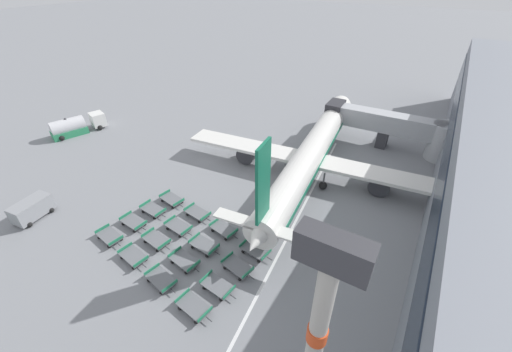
% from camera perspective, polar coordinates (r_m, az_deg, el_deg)
% --- Properties ---
extents(ground_plane, '(500.00, 500.00, 0.00)m').
position_cam_1_polar(ground_plane, '(49.30, -7.90, 3.36)').
color(ground_plane, gray).
extents(jet_bridge, '(20.12, 4.56, 5.97)m').
position_cam_1_polar(jet_bridge, '(54.45, 24.40, 7.95)').
color(jet_bridge, '#B2B5BA').
rests_on(jet_bridge, ground_plane).
extents(airplane, '(36.73, 40.64, 13.05)m').
position_cam_1_polar(airplane, '(44.06, 10.08, 4.13)').
color(airplane, white).
rests_on(airplane, ground_plane).
extents(fuel_tanker_primary, '(5.23, 9.25, 3.23)m').
position_cam_1_polar(fuel_tanker_primary, '(64.11, -30.06, 7.82)').
color(fuel_tanker_primary, white).
rests_on(fuel_tanker_primary, ground_plane).
extents(service_van, '(2.94, 4.51, 2.28)m').
position_cam_1_polar(service_van, '(45.10, -35.61, -4.87)').
color(service_van, gray).
rests_on(service_van, ground_plane).
extents(baggage_dolly_row_near_col_a, '(3.74, 2.11, 0.92)m').
position_cam_1_polar(baggage_dolly_row_near_col_a, '(37.97, -25.08, -9.88)').
color(baggage_dolly_row_near_col_a, slate).
rests_on(baggage_dolly_row_near_col_a, ground_plane).
extents(baggage_dolly_row_near_col_b, '(3.74, 2.09, 0.92)m').
position_cam_1_polar(baggage_dolly_row_near_col_b, '(34.83, -21.40, -13.42)').
color(baggage_dolly_row_near_col_b, slate).
rests_on(baggage_dolly_row_near_col_b, ground_plane).
extents(baggage_dolly_row_near_col_c, '(3.75, 2.20, 0.92)m').
position_cam_1_polar(baggage_dolly_row_near_col_c, '(32.03, -16.88, -17.53)').
color(baggage_dolly_row_near_col_c, slate).
rests_on(baggage_dolly_row_near_col_c, ground_plane).
extents(baggage_dolly_row_near_col_d, '(3.73, 2.05, 0.92)m').
position_cam_1_polar(baggage_dolly_row_near_col_d, '(29.62, -11.25, -22.25)').
color(baggage_dolly_row_near_col_d, slate).
rests_on(baggage_dolly_row_near_col_d, ground_plane).
extents(baggage_dolly_row_mid_a_col_a, '(3.71, 1.95, 0.92)m').
position_cam_1_polar(baggage_dolly_row_mid_a_col_a, '(38.77, -21.38, -7.78)').
color(baggage_dolly_row_mid_a_col_a, slate).
rests_on(baggage_dolly_row_mid_a_col_a, ground_plane).
extents(baggage_dolly_row_mid_a_col_b, '(3.73, 2.03, 0.92)m').
position_cam_1_polar(baggage_dolly_row_mid_a_col_b, '(35.74, -17.66, -11.00)').
color(baggage_dolly_row_mid_a_col_b, slate).
rests_on(baggage_dolly_row_mid_a_col_b, ground_plane).
extents(baggage_dolly_row_mid_a_col_c, '(3.74, 2.08, 0.92)m').
position_cam_1_polar(baggage_dolly_row_mid_a_col_c, '(32.98, -12.90, -14.74)').
color(baggage_dolly_row_mid_a_col_c, slate).
rests_on(baggage_dolly_row_mid_a_col_c, ground_plane).
extents(baggage_dolly_row_mid_a_col_d, '(3.72, 1.98, 0.92)m').
position_cam_1_polar(baggage_dolly_row_mid_a_col_d, '(30.53, -6.99, -19.22)').
color(baggage_dolly_row_mid_a_col_d, slate).
rests_on(baggage_dolly_row_mid_a_col_d, ground_plane).
extents(baggage_dolly_row_mid_b_col_a, '(3.71, 1.95, 0.92)m').
position_cam_1_polar(baggage_dolly_row_mid_b_col_a, '(39.77, -18.21, -5.81)').
color(baggage_dolly_row_mid_b_col_a, slate).
rests_on(baggage_dolly_row_mid_b_col_a, ground_plane).
extents(baggage_dolly_row_mid_b_col_b, '(3.73, 2.01, 0.92)m').
position_cam_1_polar(baggage_dolly_row_mid_b_col_b, '(36.63, -13.93, -8.92)').
color(baggage_dolly_row_mid_b_col_b, slate).
rests_on(baggage_dolly_row_mid_b_col_b, ground_plane).
extents(baggage_dolly_row_mid_b_col_c, '(3.71, 1.96, 0.92)m').
position_cam_1_polar(baggage_dolly_row_mid_b_col_c, '(34.02, -9.41, -12.29)').
color(baggage_dolly_row_mid_b_col_c, slate).
rests_on(baggage_dolly_row_mid_b_col_c, ground_plane).
extents(baggage_dolly_row_mid_b_col_d, '(3.75, 2.19, 0.92)m').
position_cam_1_polar(baggage_dolly_row_mid_b_col_d, '(31.76, -3.40, -16.11)').
color(baggage_dolly_row_mid_b_col_d, slate).
rests_on(baggage_dolly_row_mid_b_col_d, ground_plane).
extents(baggage_dolly_row_far_col_a, '(3.74, 2.13, 0.92)m').
position_cam_1_polar(baggage_dolly_row_far_col_a, '(40.72, -15.05, -4.12)').
color(baggage_dolly_row_far_col_a, slate).
rests_on(baggage_dolly_row_far_col_a, ground_plane).
extents(baggage_dolly_row_far_col_b, '(3.73, 2.04, 0.92)m').
position_cam_1_polar(baggage_dolly_row_far_col_b, '(37.95, -10.58, -6.63)').
color(baggage_dolly_row_far_col_b, slate).
rests_on(baggage_dolly_row_far_col_b, ground_plane).
extents(baggage_dolly_row_far_col_c, '(3.75, 2.15, 0.92)m').
position_cam_1_polar(baggage_dolly_row_far_col_c, '(35.48, -5.91, -9.57)').
color(baggage_dolly_row_far_col_c, slate).
rests_on(baggage_dolly_row_far_col_c, ground_plane).
extents(baggage_dolly_row_far_col_d, '(3.73, 2.03, 0.92)m').
position_cam_1_polar(baggage_dolly_row_far_col_d, '(33.13, -0.14, -13.29)').
color(baggage_dolly_row_far_col_d, slate).
rests_on(baggage_dolly_row_far_col_d, ground_plane).
extents(stand_guidance_stripe, '(4.60, 38.54, 0.01)m').
position_cam_1_polar(stand_guidance_stripe, '(38.58, 8.09, -6.48)').
color(stand_guidance_stripe, white).
rests_on(stand_guidance_stripe, ground_plane).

